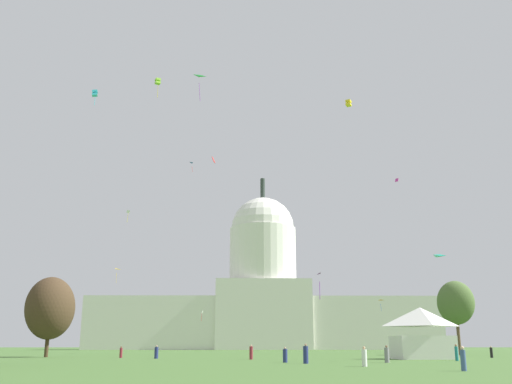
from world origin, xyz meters
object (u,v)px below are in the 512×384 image
Objects in this scene: tree_east_mid at (456,303)px; kite_yellow_high at (349,103)px; person_grey_near_tree_east at (387,355)px; kite_blue_high at (193,164)px; tree_west_mid at (50,308)px; person_white_lawn_far_left at (364,357)px; kite_green_high at (199,80)px; kite_red_high at (213,160)px; kite_magenta_high at (397,180)px; event_tent at (421,333)px; person_denim_mid_right at (463,359)px; capitol_building at (263,301)px; kite_white_mid at (128,213)px; kite_white_low at (202,313)px; person_teal_aisle_center at (456,353)px; kite_turquoise_low at (436,261)px; person_navy_edge_west at (285,356)px; person_maroon_lawn_far_right at (251,353)px; kite_orange_low at (380,301)px; kite_gold_mid at (116,270)px; person_navy_front_left at (156,353)px; kite_cyan_high at (95,93)px; person_black_front_center at (491,352)px; person_maroon_mid_center at (121,353)px; kite_black_low at (419,312)px; kite_lime_high at (158,82)px; person_navy_back_right at (306,355)px.

kite_yellow_high is at bearing 128.60° from tree_east_mid.
kite_blue_high reaches higher than person_grey_near_tree_east.
person_white_lawn_far_left is (37.11, -36.56, -6.00)m from tree_west_mid.
kite_green_high is 17.88m from kite_red_high.
kite_magenta_high is 20.86m from kite_yellow_high.
event_tent is 4.56× the size of person_denim_mid_right.
capitol_building reaches higher than kite_white_mid.
kite_magenta_high is at bearing -80.34° from kite_white_low.
person_teal_aisle_center is at bearing 122.07° from kite_yellow_high.
kite_turquoise_low is at bearing -84.96° from capitol_building.
kite_green_high reaches higher than person_navy_edge_west.
person_maroon_lawn_far_right is at bearing -95.32° from person_white_lawn_far_left.
event_tent is 2.21× the size of kite_orange_low.
kite_yellow_high is (30.08, 27.09, 7.81)m from kite_green_high.
kite_gold_mid is at bearing -5.90° from kite_yellow_high.
kite_red_high is (-12.53, -114.17, 18.05)m from capitol_building.
kite_white_low is at bearing 131.65° from person_navy_front_left.
person_grey_near_tree_east is (12.93, -13.06, -0.04)m from person_maroon_lawn_far_right.
tree_west_mid is 7.00× the size of person_denim_mid_right.
tree_east_mid is 3.91× the size of kite_cyan_high.
kite_white_low is at bearing 107.01° from event_tent.
person_grey_near_tree_east is at bearing 32.45° from kite_cyan_high.
kite_yellow_high is at bearing 93.24° from kite_cyan_high.
person_grey_near_tree_east reaches higher than person_black_front_center.
kite_yellow_high is 0.52× the size of kite_white_low.
person_denim_mid_right is at bearing -146.02° from kite_blue_high.
kite_orange_low is (21.70, 122.39, 4.63)m from kite_turquoise_low.
tree_west_mid is 81.33m from kite_white_low.
kite_magenta_high is at bearing 26.34° from kite_white_mid.
tree_west_mid is 7.52× the size of kite_yellow_high.
person_white_lawn_far_left is 123.62m from kite_gold_mid.
person_maroon_lawn_far_right is at bearing 65.78° from kite_gold_mid.
person_black_front_center is 0.53× the size of kite_white_low.
kite_cyan_high is 1.11× the size of kite_white_low.
kite_turquoise_low is (19.56, -9.71, 9.52)m from person_maroon_lawn_far_right.
person_maroon_mid_center is 0.54× the size of kite_black_low.
person_maroon_mid_center is 0.38× the size of kite_gold_mid.
kite_orange_low reaches higher than person_maroon_lawn_far_right.
person_maroon_lawn_far_right is 23.82m from kite_turquoise_low.
person_teal_aisle_center is 10.24m from kite_turquoise_low.
kite_lime_high is at bearing -86.18° from kite_green_high.
kite_magenta_high is 65.97m from kite_white_low.
kite_magenta_high is 0.62× the size of kite_turquoise_low.
kite_yellow_high is at bearing 137.18° from kite_magenta_high.
tree_west_mid is at bearing 163.03° from event_tent.
kite_black_low is at bearing 111.71° from kite_gold_mid.
kite_magenta_high is 67.60m from kite_cyan_high.
person_maroon_lawn_far_right is (-3.19, 12.41, 0.11)m from person_navy_edge_west.
event_tent reaches higher than person_navy_back_right.
kite_gold_mid is at bearing -77.98° from kite_turquoise_low.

